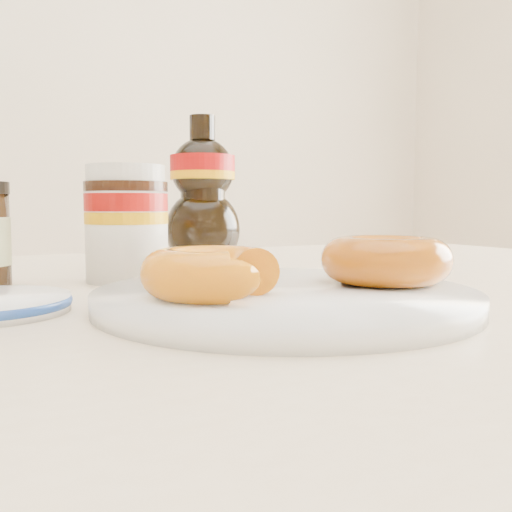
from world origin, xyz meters
name	(u,v)px	position (x,y,z in m)	size (l,w,h in m)	color
dining_table	(174,377)	(0.00, 0.10, 0.67)	(1.40, 0.90, 0.75)	beige
plate	(285,297)	(0.05, -0.03, 0.76)	(0.29, 0.29, 0.01)	white
donut_bitten	(211,273)	(-0.02, -0.04, 0.78)	(0.10, 0.10, 0.03)	orange
donut_whole	(386,260)	(0.14, -0.03, 0.78)	(0.11, 0.11, 0.04)	#A44E0A
nutella_jar	(127,219)	(-0.02, 0.17, 0.81)	(0.08, 0.08, 0.12)	white
syrup_bottle	(203,191)	(0.10, 0.29, 0.85)	(0.10, 0.08, 0.19)	black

